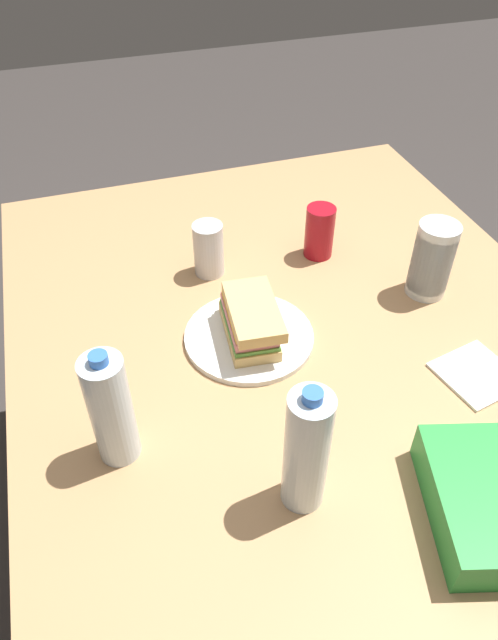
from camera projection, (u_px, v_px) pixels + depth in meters
ground_plane at (288, 527)px, 1.65m from camera, size 8.00×8.00×0.00m
dining_table at (302, 369)px, 1.21m from camera, size 1.44×1.13×0.73m
paper_plate at (249, 337)px, 1.15m from camera, size 0.25×0.25×0.01m
sandwich at (250, 320)px, 1.12m from camera, size 0.19×0.11×0.08m
soda_can_red at (319, 232)px, 1.33m from camera, size 0.07×0.07×0.12m
chip_bag at (483, 502)px, 0.86m from camera, size 0.26×0.21×0.07m
water_bottle_tall at (306, 451)px, 0.83m from camera, size 0.07×0.07×0.24m
plastic_cup_stack at (432, 260)px, 1.21m from camera, size 0.08×0.08×0.17m
water_bottle_spare at (111, 409)px, 0.89m from camera, size 0.07×0.07×0.22m
soda_can_silver at (209, 249)px, 1.28m from camera, size 0.07×0.07×0.12m
paper_napkin at (477, 374)px, 1.08m from camera, size 0.15×0.15×0.01m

